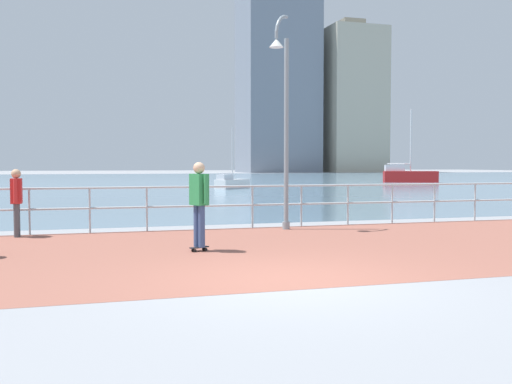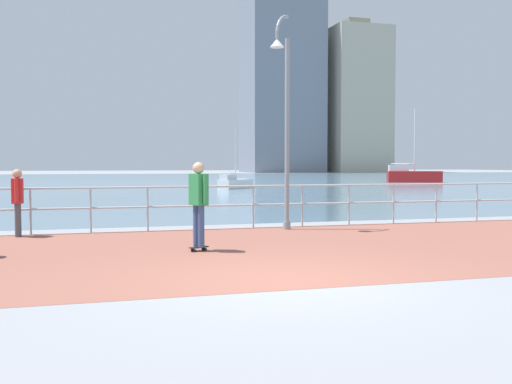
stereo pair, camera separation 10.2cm
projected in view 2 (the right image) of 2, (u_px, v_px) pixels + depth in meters
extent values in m
plane|color=gray|center=(128.00, 185.00, 46.97)|extent=(220.00, 220.00, 0.00)
cube|color=#935647|center=(236.00, 250.00, 11.50)|extent=(28.00, 7.57, 0.01)
cube|color=slate|center=(121.00, 181.00, 58.40)|extent=(180.00, 88.00, 0.00)
cylinder|color=#B2BCC1|center=(31.00, 212.00, 13.97)|extent=(0.05, 0.05, 1.12)
cylinder|color=#B2BCC1|center=(91.00, 210.00, 14.35)|extent=(0.05, 0.05, 1.12)
cylinder|color=#B2BCC1|center=(148.00, 209.00, 14.74)|extent=(0.05, 0.05, 1.12)
cylinder|color=#B2BCC1|center=(202.00, 208.00, 15.12)|extent=(0.05, 0.05, 1.12)
cylinder|color=#B2BCC1|center=(253.00, 207.00, 15.50)|extent=(0.05, 0.05, 1.12)
cylinder|color=#B2BCC1|center=(302.00, 206.00, 15.88)|extent=(0.05, 0.05, 1.12)
cylinder|color=#B2BCC1|center=(349.00, 205.00, 16.26)|extent=(0.05, 0.05, 1.12)
cylinder|color=#B2BCC1|center=(394.00, 204.00, 16.64)|extent=(0.05, 0.05, 1.12)
cylinder|color=#B2BCC1|center=(436.00, 203.00, 17.02)|extent=(0.05, 0.05, 1.12)
cylinder|color=#B2BCC1|center=(477.00, 202.00, 17.40)|extent=(0.05, 0.05, 1.12)
cylinder|color=#B2BCC1|center=(202.00, 187.00, 15.09)|extent=(25.20, 0.06, 0.06)
cylinder|color=#B2BCC1|center=(202.00, 206.00, 15.11)|extent=(25.20, 0.06, 0.06)
cylinder|color=gray|center=(287.00, 225.00, 15.14)|extent=(0.19, 0.19, 0.20)
cylinder|color=gray|center=(287.00, 135.00, 15.03)|extent=(0.12, 0.12, 4.95)
cylinder|color=gray|center=(286.00, 17.00, 14.82)|extent=(0.19, 0.19, 0.11)
cylinder|color=gray|center=(283.00, 17.00, 14.69)|extent=(0.20, 0.19, 0.15)
cylinder|color=gray|center=(281.00, 20.00, 14.58)|extent=(0.19, 0.19, 0.18)
cylinder|color=gray|center=(279.00, 23.00, 14.50)|extent=(0.18, 0.17, 0.19)
cylinder|color=gray|center=(277.00, 29.00, 14.46)|extent=(0.15, 0.15, 0.19)
cylinder|color=gray|center=(277.00, 35.00, 14.45)|extent=(0.12, 0.12, 0.17)
cone|color=silver|center=(277.00, 43.00, 14.46)|extent=(0.36, 0.36, 0.22)
cylinder|color=black|center=(195.00, 251.00, 11.21)|extent=(0.07, 0.05, 0.06)
cylinder|color=black|center=(192.00, 250.00, 11.27)|extent=(0.07, 0.05, 0.06)
cylinder|color=black|center=(205.00, 249.00, 11.38)|extent=(0.07, 0.05, 0.06)
cylinder|color=black|center=(203.00, 249.00, 11.44)|extent=(0.07, 0.05, 0.06)
cube|color=black|center=(199.00, 247.00, 11.32)|extent=(0.41, 0.27, 0.02)
cylinder|color=#384C7A|center=(201.00, 226.00, 11.24)|extent=(0.17, 0.17, 0.82)
cylinder|color=#384C7A|center=(196.00, 226.00, 11.36)|extent=(0.17, 0.17, 0.82)
cube|color=#2D8C4C|center=(199.00, 189.00, 11.27)|extent=(0.36, 0.41, 0.61)
cylinder|color=#2D8C4C|center=(205.00, 189.00, 11.09)|extent=(0.12, 0.12, 0.58)
cylinder|color=#2D8C4C|center=(192.00, 188.00, 11.44)|extent=(0.12, 0.12, 0.58)
sphere|color=#DBAD89|center=(198.00, 168.00, 11.25)|extent=(0.23, 0.23, 0.23)
cylinder|color=#4C4C51|center=(18.00, 220.00, 13.66)|extent=(0.13, 0.13, 0.79)
cylinder|color=#4C4C51|center=(18.00, 220.00, 13.50)|extent=(0.13, 0.13, 0.79)
cube|color=red|center=(17.00, 191.00, 13.55)|extent=(0.25, 0.34, 0.59)
cylinder|color=red|center=(18.00, 190.00, 13.77)|extent=(0.09, 0.09, 0.56)
cylinder|color=red|center=(16.00, 191.00, 13.33)|extent=(0.09, 0.09, 0.56)
sphere|color=tan|center=(17.00, 174.00, 13.53)|extent=(0.22, 0.22, 0.22)
cube|color=white|center=(236.00, 184.00, 40.18)|extent=(2.89, 2.73, 0.65)
cube|color=silver|center=(228.00, 177.00, 39.39)|extent=(1.26, 1.22, 0.36)
cylinder|color=silver|center=(236.00, 153.00, 40.08)|extent=(0.07, 0.07, 3.62)
cylinder|color=silver|center=(230.00, 173.00, 39.58)|extent=(1.06, 0.96, 0.06)
cube|color=#B21E1E|center=(414.00, 177.00, 54.25)|extent=(5.13, 3.22, 1.05)
cube|color=silver|center=(398.00, 168.00, 54.35)|extent=(2.04, 1.64, 0.58)
cylinder|color=silver|center=(415.00, 140.00, 54.08)|extent=(0.12, 0.12, 5.85)
cylinder|color=silver|center=(403.00, 164.00, 54.30)|extent=(2.09, 0.90, 0.09)
cube|color=slate|center=(282.00, 81.00, 119.49)|extent=(15.16, 12.68, 37.77)
cube|color=#B2AD99|center=(353.00, 102.00, 122.72)|extent=(11.95, 14.02, 29.96)
cube|color=gray|center=(354.00, 26.00, 121.94)|extent=(4.78, 5.61, 2.00)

